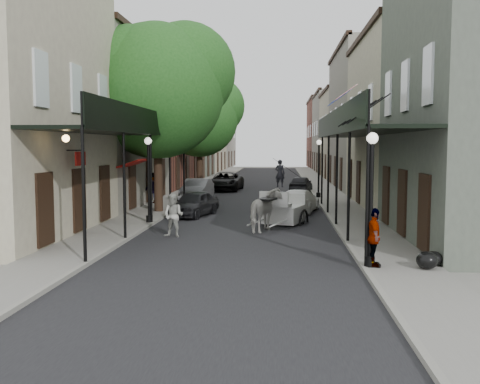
% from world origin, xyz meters
% --- Properties ---
extents(ground, '(140.00, 140.00, 0.00)m').
position_xyz_m(ground, '(0.00, 0.00, 0.00)').
color(ground, gray).
rests_on(ground, ground).
extents(road, '(8.00, 90.00, 0.01)m').
position_xyz_m(road, '(0.00, 20.00, 0.01)').
color(road, black).
rests_on(road, ground).
extents(sidewalk_left, '(2.20, 90.00, 0.12)m').
position_xyz_m(sidewalk_left, '(-5.00, 20.00, 0.06)').
color(sidewalk_left, gray).
rests_on(sidewalk_left, ground).
extents(sidewalk_right, '(2.20, 90.00, 0.12)m').
position_xyz_m(sidewalk_right, '(5.00, 20.00, 0.06)').
color(sidewalk_right, gray).
rests_on(sidewalk_right, ground).
extents(building_row_left, '(5.00, 80.00, 10.50)m').
position_xyz_m(building_row_left, '(-8.60, 30.00, 5.25)').
color(building_row_left, '#BCB697').
rests_on(building_row_left, ground).
extents(building_row_right, '(5.00, 80.00, 10.50)m').
position_xyz_m(building_row_right, '(8.60, 30.00, 5.25)').
color(building_row_right, gray).
rests_on(building_row_right, ground).
extents(gallery_left, '(2.20, 18.05, 4.88)m').
position_xyz_m(gallery_left, '(-4.79, 6.98, 4.05)').
color(gallery_left, black).
rests_on(gallery_left, sidewalk_left).
extents(gallery_right, '(2.20, 18.05, 4.88)m').
position_xyz_m(gallery_right, '(4.79, 6.98, 4.05)').
color(gallery_right, black).
rests_on(gallery_right, sidewalk_right).
extents(tree_near, '(7.31, 6.80, 9.63)m').
position_xyz_m(tree_near, '(-4.20, 10.18, 6.49)').
color(tree_near, '#382619').
rests_on(tree_near, sidewalk_left).
extents(tree_far, '(6.45, 6.00, 8.61)m').
position_xyz_m(tree_far, '(-4.25, 24.18, 5.84)').
color(tree_far, '#382619').
rests_on(tree_far, sidewalk_left).
extents(lamppost_right_near, '(0.32, 0.32, 3.71)m').
position_xyz_m(lamppost_right_near, '(4.10, -2.00, 2.05)').
color(lamppost_right_near, black).
rests_on(lamppost_right_near, sidewalk_right).
extents(lamppost_left, '(0.32, 0.32, 3.71)m').
position_xyz_m(lamppost_left, '(-4.10, 6.00, 2.05)').
color(lamppost_left, black).
rests_on(lamppost_left, sidewalk_left).
extents(lamppost_right_far, '(0.32, 0.32, 3.71)m').
position_xyz_m(lamppost_right_far, '(4.10, 18.00, 2.05)').
color(lamppost_right_far, black).
rests_on(lamppost_right_far, sidewalk_right).
extents(horse, '(1.53, 2.24, 1.73)m').
position_xyz_m(horse, '(1.05, 4.56, 0.86)').
color(horse, silver).
rests_on(horse, ground).
extents(carriage, '(2.30, 2.87, 2.89)m').
position_xyz_m(carriage, '(1.90, 7.12, 1.12)').
color(carriage, black).
rests_on(carriage, ground).
extents(pedestrian_walking, '(0.93, 0.80, 1.65)m').
position_xyz_m(pedestrian_walking, '(-2.42, 3.00, 0.83)').
color(pedestrian_walking, '#A5A69D').
rests_on(pedestrian_walking, ground).
extents(pedestrian_sidewalk_left, '(1.30, 1.26, 1.78)m').
position_xyz_m(pedestrian_sidewalk_left, '(-5.80, 13.57, 1.01)').
color(pedestrian_sidewalk_left, gray).
rests_on(pedestrian_sidewalk_left, sidewalk_left).
extents(pedestrian_sidewalk_right, '(0.40, 0.96, 1.64)m').
position_xyz_m(pedestrian_sidewalk_right, '(4.20, -2.00, 0.94)').
color(pedestrian_sidewalk_right, gray).
rests_on(pedestrian_sidewalk_right, sidewalk_right).
extents(car_left_near, '(2.37, 3.92, 1.25)m').
position_xyz_m(car_left_near, '(-2.60, 9.00, 0.62)').
color(car_left_near, black).
rests_on(car_left_near, ground).
extents(car_left_mid, '(1.68, 4.24, 1.37)m').
position_xyz_m(car_left_mid, '(-3.60, 16.32, 0.69)').
color(car_left_mid, '#939498').
rests_on(car_left_mid, ground).
extents(car_left_far, '(2.67, 5.21, 1.41)m').
position_xyz_m(car_left_far, '(-2.60, 24.00, 0.70)').
color(car_left_far, black).
rests_on(car_left_far, ground).
extents(car_right_near, '(2.54, 4.39, 1.20)m').
position_xyz_m(car_right_near, '(2.60, 11.08, 0.60)').
color(car_right_near, white).
rests_on(car_right_near, ground).
extents(car_right_far, '(2.06, 3.82, 1.24)m').
position_xyz_m(car_right_far, '(3.16, 23.06, 0.62)').
color(car_right_far, black).
rests_on(car_right_far, ground).
extents(trash_bags, '(0.84, 0.99, 0.49)m').
position_xyz_m(trash_bags, '(5.72, -2.03, 0.35)').
color(trash_bags, black).
rests_on(trash_bags, sidewalk_right).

